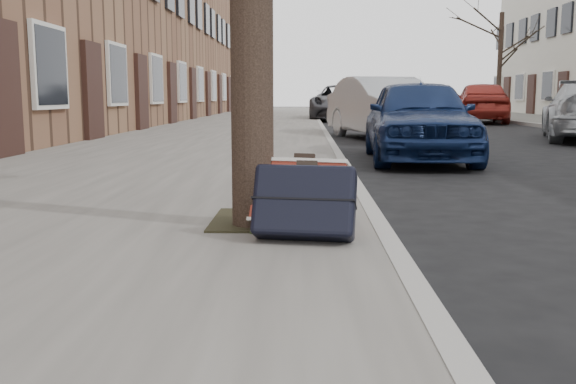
{
  "coord_description": "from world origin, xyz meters",
  "views": [
    {
      "loc": [
        -1.78,
        -3.27,
        0.99
      ],
      "look_at": [
        -1.88,
        0.8,
        0.39
      ],
      "focal_mm": 40.0,
      "sensor_mm": 36.0,
      "label": 1
    }
  ],
  "objects_px": {
    "suitcase_red": "(300,195)",
    "car_near_mid": "(385,108)",
    "suitcase_navy": "(305,201)",
    "car_near_front": "(418,119)"
  },
  "relations": [
    {
      "from": "suitcase_red",
      "to": "car_near_mid",
      "type": "bearing_deg",
      "value": 96.96
    },
    {
      "from": "suitcase_red",
      "to": "car_near_mid",
      "type": "relative_size",
      "value": 0.14
    },
    {
      "from": "suitcase_navy",
      "to": "car_near_front",
      "type": "bearing_deg",
      "value": 83.12
    },
    {
      "from": "car_near_mid",
      "to": "car_near_front",
      "type": "bearing_deg",
      "value": -105.85
    },
    {
      "from": "suitcase_red",
      "to": "suitcase_navy",
      "type": "relative_size",
      "value": 0.98
    },
    {
      "from": "car_near_front",
      "to": "car_near_mid",
      "type": "bearing_deg",
      "value": 91.58
    },
    {
      "from": "suitcase_red",
      "to": "car_near_mid",
      "type": "height_order",
      "value": "car_near_mid"
    },
    {
      "from": "suitcase_navy",
      "to": "car_near_mid",
      "type": "distance_m",
      "value": 11.36
    },
    {
      "from": "suitcase_red",
      "to": "car_near_front",
      "type": "distance_m",
      "value": 6.16
    },
    {
      "from": "car_near_front",
      "to": "suitcase_red",
      "type": "bearing_deg",
      "value": -104.17
    }
  ]
}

